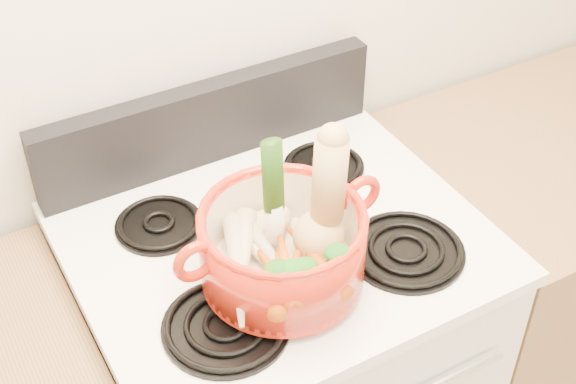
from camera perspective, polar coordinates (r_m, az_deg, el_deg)
cooktop at (r=1.57m, az=-0.72°, el=-3.58°), size 0.78×0.67×0.03m
control_backsplash at (r=1.72m, az=-5.62°, el=5.00°), size 0.76×0.05×0.18m
burner_front_left at (r=1.40m, az=-4.44°, el=-9.42°), size 0.22×0.22×0.02m
burner_front_right at (r=1.54m, az=8.41°, el=-4.07°), size 0.22×0.22×0.02m
burner_back_left at (r=1.60m, az=-9.17°, el=-2.20°), size 0.17×0.17×0.02m
burner_back_right at (r=1.72m, az=2.56°, el=1.93°), size 0.17×0.17×0.02m
dutch_oven at (r=1.41m, az=-0.40°, el=-3.94°), size 0.30×0.30×0.14m
pot_handle_left at (r=1.32m, az=-6.60°, el=-4.92°), size 0.08×0.02×0.08m
pot_handle_right at (r=1.44m, az=5.23°, el=-0.18°), size 0.08×0.02×0.08m
squash at (r=1.38m, az=2.28°, el=-0.59°), size 0.14×0.13×0.26m
leek at (r=1.37m, az=-0.99°, el=-0.52°), size 0.04×0.05×0.26m
ginger at (r=1.48m, az=-1.42°, el=-2.30°), size 0.09×0.07×0.05m
parsnip_0 at (r=1.43m, az=-2.25°, el=-4.10°), size 0.07×0.21×0.06m
parsnip_1 at (r=1.38m, az=-3.56°, el=-5.57°), size 0.13×0.22×0.07m
parsnip_2 at (r=1.42m, az=-1.55°, el=-3.95°), size 0.05×0.17×0.05m
parsnip_3 at (r=1.40m, az=-3.22°, el=-4.51°), size 0.14×0.19×0.06m
carrot_0 at (r=1.39m, az=-0.87°, el=-5.90°), size 0.04×0.18×0.05m
carrot_1 at (r=1.37m, az=0.07°, el=-6.23°), size 0.14×0.14×0.05m
carrot_2 at (r=1.40m, az=1.97°, el=-4.98°), size 0.04×0.19×0.05m
carrot_3 at (r=1.36m, az=-0.69°, el=-6.38°), size 0.11×0.15×0.05m
carrot_4 at (r=1.36m, az=-0.12°, el=-5.56°), size 0.10×0.18×0.05m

